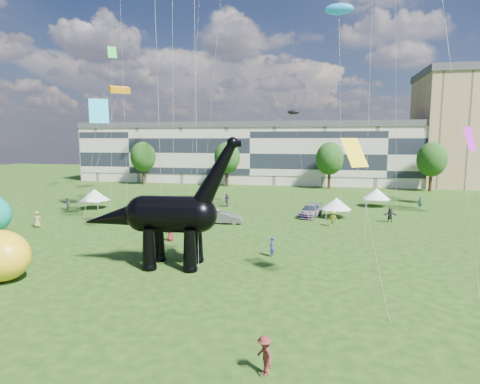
# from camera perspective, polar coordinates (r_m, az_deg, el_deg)

# --- Properties ---
(ground) EXTENTS (220.00, 220.00, 0.00)m
(ground) POSITION_cam_1_polar(r_m,az_deg,el_deg) (27.45, -3.21, -12.60)
(ground) COLOR #16330C
(ground) RESTS_ON ground
(terrace_row) EXTENTS (78.00, 11.00, 12.00)m
(terrace_row) POSITION_cam_1_polar(r_m,az_deg,el_deg) (88.19, 2.06, 5.29)
(terrace_row) COLOR beige
(terrace_row) RESTS_ON ground
(tree_far_left) EXTENTS (5.20, 5.20, 9.44)m
(tree_far_left) POSITION_cam_1_polar(r_m,az_deg,el_deg) (86.15, -13.63, 5.22)
(tree_far_left) COLOR #382314
(tree_far_left) RESTS_ON ground
(tree_mid_left) EXTENTS (5.20, 5.20, 9.44)m
(tree_mid_left) POSITION_cam_1_polar(r_m,az_deg,el_deg) (80.16, -1.85, 5.27)
(tree_mid_left) COLOR #382314
(tree_mid_left) RESTS_ON ground
(tree_mid_right) EXTENTS (5.20, 5.20, 9.44)m
(tree_mid_right) POSITION_cam_1_polar(r_m,az_deg,el_deg) (77.98, 12.65, 5.03)
(tree_mid_right) COLOR #382314
(tree_mid_right) RESTS_ON ground
(tree_far_right) EXTENTS (5.20, 5.20, 9.44)m
(tree_far_right) POSITION_cam_1_polar(r_m,az_deg,el_deg) (80.33, 25.63, 4.55)
(tree_far_right) COLOR #382314
(tree_far_right) RESTS_ON ground
(dinosaur_sculpture) EXTENTS (12.23, 3.60, 9.97)m
(dinosaur_sculpture) POSITION_cam_1_polar(r_m,az_deg,el_deg) (30.25, -10.51, -3.41)
(dinosaur_sculpture) COLOR black
(dinosaur_sculpture) RESTS_ON ground
(car_silver) EXTENTS (2.48, 5.09, 1.67)m
(car_silver) POSITION_cam_1_polar(r_m,az_deg,el_deg) (51.92, -7.03, -2.07)
(car_silver) COLOR #BBBCC1
(car_silver) RESTS_ON ground
(car_grey) EXTENTS (4.18, 1.83, 1.33)m
(car_grey) POSITION_cam_1_polar(r_m,az_deg,el_deg) (45.19, -2.21, -3.67)
(car_grey) COLOR slate
(car_grey) RESTS_ON ground
(car_white) EXTENTS (5.36, 2.82, 1.44)m
(car_white) POSITION_cam_1_polar(r_m,az_deg,el_deg) (50.43, -5.82, -2.47)
(car_white) COLOR silver
(car_white) RESTS_ON ground
(car_dark) EXTENTS (3.13, 5.34, 1.45)m
(car_dark) POSITION_cam_1_polar(r_m,az_deg,el_deg) (49.84, 9.98, -2.66)
(car_dark) COLOR #595960
(car_dark) RESTS_ON ground
(gazebo_near) EXTENTS (3.68, 3.68, 2.45)m
(gazebo_near) POSITION_cam_1_polar(r_m,az_deg,el_deg) (49.71, 13.56, -1.62)
(gazebo_near) COLOR white
(gazebo_near) RESTS_ON ground
(gazebo_far) EXTENTS (3.81, 3.81, 2.58)m
(gazebo_far) POSITION_cam_1_polar(r_m,az_deg,el_deg) (59.46, 18.87, -0.25)
(gazebo_far) COLOR white
(gazebo_far) RESTS_ON ground
(gazebo_left) EXTENTS (4.05, 4.05, 2.66)m
(gazebo_left) POSITION_cam_1_polar(r_m,az_deg,el_deg) (58.16, -19.98, -0.40)
(gazebo_left) COLOR silver
(gazebo_left) RESTS_ON ground
(inflatable_yellow) EXTENTS (5.28, 4.60, 3.43)m
(inflatable_yellow) POSITION_cam_1_polar(r_m,az_deg,el_deg) (31.50, -30.93, -7.76)
(inflatable_yellow) COLOR yellow
(inflatable_yellow) RESTS_ON ground
(visitors) EXTENTS (47.49, 44.04, 1.87)m
(visitors) POSITION_cam_1_polar(r_m,az_deg,el_deg) (42.80, -0.20, -4.04)
(visitors) COLOR navy
(visitors) RESTS_ON ground
(kites) EXTENTS (66.24, 48.14, 28.81)m
(kites) POSITION_cam_1_polar(r_m,az_deg,el_deg) (50.58, 18.71, 23.97)
(kites) COLOR red
(kites) RESTS_ON ground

